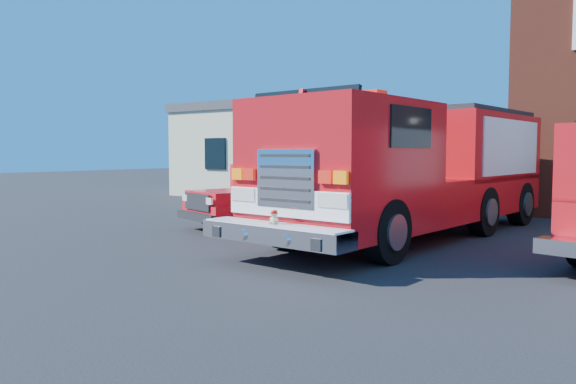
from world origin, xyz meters
The scene contains 4 objects.
ground centered at (0.00, 0.00, 0.00)m, with size 100.00×100.00×0.00m, color black.
side_building centered at (-9.00, 13.00, 2.20)m, with size 10.20×8.20×4.35m.
fire_engine centered at (0.84, 3.15, 1.67)m, with size 3.93×10.69×3.22m.
pickup_truck centered at (-3.15, 2.92, 0.81)m, with size 3.51×5.58×1.72m.
Camera 1 is at (5.99, -9.86, 2.04)m, focal length 35.00 mm.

